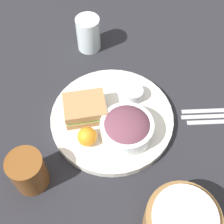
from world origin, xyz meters
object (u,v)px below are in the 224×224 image
(bread_basket, at_px, (181,222))
(water_glass, at_px, (88,34))
(salad_bowl, at_px, (127,128))
(dressing_cup, at_px, (133,94))
(knife, at_px, (214,116))
(spoon, at_px, (215,122))
(sandwich, at_px, (85,109))
(drink_glass, at_px, (28,172))
(fork, at_px, (212,111))
(plate, at_px, (112,118))

(bread_basket, xyz_separation_m, water_glass, (0.31, -0.51, 0.01))
(salad_bowl, height_order, water_glass, water_glass)
(dressing_cup, distance_m, knife, 0.23)
(dressing_cup, height_order, spoon, dressing_cup)
(sandwich, xyz_separation_m, dressing_cup, (-0.12, -0.08, -0.01))
(sandwich, bearing_deg, bread_basket, 136.99)
(dressing_cup, bearing_deg, sandwich, 33.27)
(drink_glass, bearing_deg, water_glass, -94.82)
(sandwich, height_order, spoon, sandwich)
(salad_bowl, xyz_separation_m, dressing_cup, (-0.00, -0.12, -0.01))
(salad_bowl, xyz_separation_m, water_glass, (0.16, -0.31, 0.00))
(salad_bowl, bearing_deg, spoon, -158.84)
(dressing_cup, height_order, water_glass, water_glass)
(salad_bowl, height_order, drink_glass, drink_glass)
(salad_bowl, distance_m, water_glass, 0.35)
(salad_bowl, relative_size, bread_basket, 0.85)
(fork, bearing_deg, drink_glass, -159.52)
(dressing_cup, bearing_deg, fork, -178.13)
(sandwich, xyz_separation_m, bread_basket, (-0.26, 0.24, -0.00))
(plate, height_order, water_glass, water_glass)
(bread_basket, relative_size, spoon, 1.03)
(salad_bowl, bearing_deg, knife, -154.71)
(sandwich, bearing_deg, dressing_cup, -146.73)
(dressing_cup, bearing_deg, salad_bowl, 89.49)
(knife, height_order, spoon, same)
(water_glass, bearing_deg, plate, 114.57)
(salad_bowl, bearing_deg, dressing_cup, -90.51)
(drink_glass, height_order, knife, drink_glass)
(sandwich, relative_size, bread_basket, 0.83)
(knife, xyz_separation_m, spoon, (-0.00, 0.02, 0.00))
(salad_bowl, xyz_separation_m, fork, (-0.22, -0.12, -0.05))
(sandwich, relative_size, drink_glass, 1.28)
(salad_bowl, distance_m, bread_basket, 0.25)
(salad_bowl, distance_m, spoon, 0.25)
(plate, height_order, bread_basket, bread_basket)
(drink_glass, height_order, bread_basket, drink_glass)
(drink_glass, bearing_deg, spoon, -150.82)
(bread_basket, distance_m, knife, 0.32)
(knife, height_order, water_glass, water_glass)
(spoon, bearing_deg, bread_basket, -118.51)
(sandwich, distance_m, salad_bowl, 0.12)
(sandwich, relative_size, water_glass, 1.19)
(drink_glass, bearing_deg, bread_basket, 171.77)
(drink_glass, bearing_deg, salad_bowl, -143.09)
(sandwich, bearing_deg, fork, -166.05)
(dressing_cup, xyz_separation_m, spoon, (-0.23, 0.03, -0.03))
(plate, height_order, spoon, plate)
(spoon, distance_m, water_glass, 0.45)
(dressing_cup, bearing_deg, knife, 177.32)
(dressing_cup, xyz_separation_m, knife, (-0.22, 0.01, -0.03))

